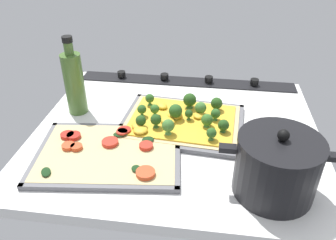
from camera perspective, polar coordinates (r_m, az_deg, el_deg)
name	(u,v)px	position (r cm, az deg, el deg)	size (l,w,h in cm)	color
ground_plane	(176,134)	(94.60, 1.43, -2.38)	(77.42, 67.04, 3.00)	white
stove_control_panel	(186,81)	(119.44, 3.11, 6.63)	(74.32, 7.00, 2.60)	black
baking_tray_front	(182,124)	(95.62, 2.40, -0.63)	(35.33, 28.02, 1.30)	slate
broccoli_pizza	(182,119)	(94.60, 2.30, 0.25)	(32.75, 25.44, 5.92)	#D3B77F
baking_tray_back	(109,155)	(85.43, -9.95, -5.77)	(37.79, 29.06, 1.30)	slate
veggie_pizza_back	(108,151)	(85.28, -10.02, -5.22)	(35.14, 26.41, 1.90)	#CEBA7E
cooking_pot	(277,166)	(74.35, 17.79, -7.42)	(24.33, 17.47, 15.83)	black
oil_bottle	(74,82)	(101.13, -15.52, 6.17)	(5.65, 5.65, 23.15)	#476B2D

